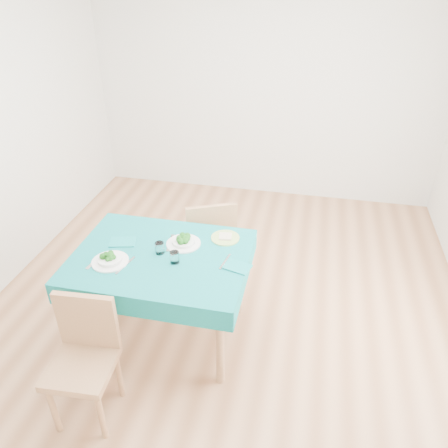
% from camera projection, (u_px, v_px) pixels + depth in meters
% --- Properties ---
extents(room_shell, '(4.02, 4.52, 2.73)m').
position_uv_depth(room_shell, '(224.00, 162.00, 3.00)').
color(room_shell, '#8E5C3B').
rests_on(room_shell, ground).
extents(table, '(1.23, 0.94, 0.76)m').
position_uv_depth(table, '(164.00, 296.00, 3.28)').
color(table, '#096566').
rests_on(table, ground).
extents(chair_near, '(0.41, 0.45, 0.96)m').
position_uv_depth(chair_near, '(80.00, 361.00, 2.62)').
color(chair_near, '#976C47').
rests_on(chair_near, ground).
extents(chair_far, '(0.57, 0.59, 1.05)m').
position_uv_depth(chair_far, '(208.00, 228.00, 3.82)').
color(chair_far, '#976C47').
rests_on(chair_far, ground).
extents(bowl_near, '(0.25, 0.25, 0.08)m').
position_uv_depth(bowl_near, '(110.00, 258.00, 2.99)').
color(bowl_near, white).
rests_on(bowl_near, table).
extents(bowl_far, '(0.25, 0.25, 0.08)m').
position_uv_depth(bowl_far, '(183.00, 240.00, 3.17)').
color(bowl_far, white).
rests_on(bowl_far, table).
extents(fork_near, '(0.07, 0.20, 0.00)m').
position_uv_depth(fork_near, '(96.00, 261.00, 3.01)').
color(fork_near, silver).
rests_on(fork_near, table).
extents(knife_near, '(0.06, 0.22, 0.00)m').
position_uv_depth(knife_near, '(125.00, 265.00, 2.97)').
color(knife_near, silver).
rests_on(knife_near, table).
extents(fork_far, '(0.06, 0.20, 0.00)m').
position_uv_depth(fork_far, '(170.00, 244.00, 3.20)').
color(fork_far, silver).
rests_on(fork_far, table).
extents(knife_far, '(0.05, 0.19, 0.00)m').
position_uv_depth(knife_far, '(225.00, 261.00, 3.01)').
color(knife_far, silver).
rests_on(knife_far, table).
extents(napkin_near, '(0.21, 0.17, 0.01)m').
position_uv_depth(napkin_near, '(123.00, 242.00, 3.21)').
color(napkin_near, '#0D7071').
rests_on(napkin_near, table).
extents(napkin_far, '(0.20, 0.17, 0.01)m').
position_uv_depth(napkin_far, '(237.00, 267.00, 2.95)').
color(napkin_far, '#0D7071').
rests_on(napkin_far, table).
extents(tumbler_center, '(0.07, 0.07, 0.08)m').
position_uv_depth(tumbler_center, '(160.00, 248.00, 3.08)').
color(tumbler_center, white).
rests_on(tumbler_center, table).
extents(tumbler_side, '(0.07, 0.07, 0.08)m').
position_uv_depth(tumbler_side, '(175.00, 257.00, 2.98)').
color(tumbler_side, white).
rests_on(tumbler_side, table).
extents(side_plate, '(0.21, 0.21, 0.01)m').
position_uv_depth(side_plate, '(225.00, 238.00, 3.26)').
color(side_plate, '#A1C560').
rests_on(side_plate, table).
extents(bread_slice, '(0.10, 0.10, 0.01)m').
position_uv_depth(bread_slice, '(225.00, 236.00, 3.25)').
color(bread_slice, beige).
rests_on(bread_slice, side_plate).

